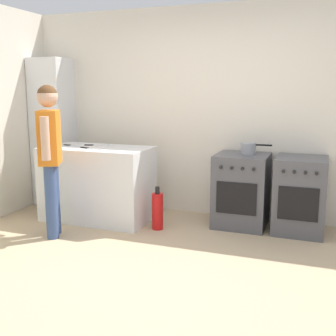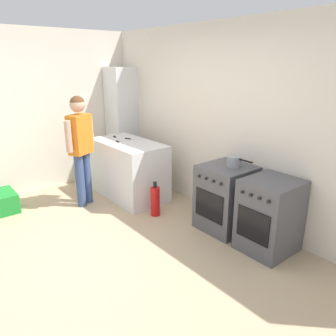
{
  "view_description": "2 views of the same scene",
  "coord_description": "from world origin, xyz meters",
  "px_view_note": "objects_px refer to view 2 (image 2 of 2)",
  "views": [
    {
      "loc": [
        1.22,
        -3.22,
        1.59
      ],
      "look_at": [
        -0.21,
        0.62,
        0.82
      ],
      "focal_mm": 45.0,
      "sensor_mm": 36.0,
      "label": 1
    },
    {
      "loc": [
        2.89,
        -1.42,
        2.08
      ],
      "look_at": [
        -0.04,
        0.94,
        0.86
      ],
      "focal_mm": 35.0,
      "sensor_mm": 36.0,
      "label": 2
    }
  ],
  "objects_px": {
    "knife_bread": "(117,138)",
    "knife_carving": "(120,143)",
    "fire_extinguisher": "(155,201)",
    "recycling_crate_lower": "(2,202)",
    "person": "(80,142)",
    "knife_chef": "(132,139)",
    "larder_cabinet": "(122,123)",
    "oven_left": "(226,198)",
    "oven_right": "(270,216)",
    "pot": "(234,161)"
  },
  "relations": [
    {
      "from": "fire_extinguisher",
      "to": "recycling_crate_lower",
      "type": "bearing_deg",
      "value": -132.76
    },
    {
      "from": "knife_carving",
      "to": "knife_bread",
      "type": "relative_size",
      "value": 0.95
    },
    {
      "from": "knife_carving",
      "to": "larder_cabinet",
      "type": "bearing_deg",
      "value": 146.71
    },
    {
      "from": "knife_chef",
      "to": "knife_bread",
      "type": "xyz_separation_m",
      "value": [
        -0.23,
        -0.15,
        -0.0
      ]
    },
    {
      "from": "pot",
      "to": "person",
      "type": "bearing_deg",
      "value": -149.24
    },
    {
      "from": "knife_bread",
      "to": "larder_cabinet",
      "type": "relative_size",
      "value": 0.17
    },
    {
      "from": "knife_bread",
      "to": "oven_left",
      "type": "bearing_deg",
      "value": 10.74
    },
    {
      "from": "oven_left",
      "to": "person",
      "type": "bearing_deg",
      "value": -149.78
    },
    {
      "from": "knife_chef",
      "to": "fire_extinguisher",
      "type": "xyz_separation_m",
      "value": [
        0.92,
        -0.24,
        -0.69
      ]
    },
    {
      "from": "knife_chef",
      "to": "fire_extinguisher",
      "type": "height_order",
      "value": "knife_chef"
    },
    {
      "from": "knife_chef",
      "to": "knife_carving",
      "type": "xyz_separation_m",
      "value": [
        0.09,
        -0.29,
        -0.0
      ]
    },
    {
      "from": "oven_right",
      "to": "person",
      "type": "xyz_separation_m",
      "value": [
        -2.51,
        -1.08,
        0.55
      ]
    },
    {
      "from": "knife_carving",
      "to": "fire_extinguisher",
      "type": "height_order",
      "value": "knife_carving"
    },
    {
      "from": "oven_right",
      "to": "pot",
      "type": "bearing_deg",
      "value": 174.66
    },
    {
      "from": "person",
      "to": "fire_extinguisher",
      "type": "xyz_separation_m",
      "value": [
        0.99,
        0.6,
        -0.76
      ]
    },
    {
      "from": "oven_left",
      "to": "person",
      "type": "xyz_separation_m",
      "value": [
        -1.86,
        -1.08,
        0.55
      ]
    },
    {
      "from": "knife_bread",
      "to": "knife_carving",
      "type": "bearing_deg",
      "value": -22.98
    },
    {
      "from": "oven_right",
      "to": "knife_carving",
      "type": "relative_size",
      "value": 2.58
    },
    {
      "from": "knife_bread",
      "to": "pot",
      "type": "bearing_deg",
      "value": 11.96
    },
    {
      "from": "oven_right",
      "to": "fire_extinguisher",
      "type": "xyz_separation_m",
      "value": [
        -1.53,
        -0.48,
        -0.21
      ]
    },
    {
      "from": "knife_carving",
      "to": "person",
      "type": "xyz_separation_m",
      "value": [
        -0.16,
        -0.56,
        0.07
      ]
    },
    {
      "from": "larder_cabinet",
      "to": "oven_left",
      "type": "bearing_deg",
      "value": -2.2
    },
    {
      "from": "knife_bread",
      "to": "person",
      "type": "relative_size",
      "value": 0.21
    },
    {
      "from": "oven_right",
      "to": "knife_carving",
      "type": "height_order",
      "value": "knife_carving"
    },
    {
      "from": "oven_right",
      "to": "oven_left",
      "type": "bearing_deg",
      "value": 180.0
    },
    {
      "from": "knife_bread",
      "to": "larder_cabinet",
      "type": "bearing_deg",
      "value": 142.11
    },
    {
      "from": "pot",
      "to": "knife_carving",
      "type": "height_order",
      "value": "pot"
    },
    {
      "from": "person",
      "to": "larder_cabinet",
      "type": "relative_size",
      "value": 0.82
    },
    {
      "from": "oven_right",
      "to": "knife_bread",
      "type": "relative_size",
      "value": 2.45
    },
    {
      "from": "pot",
      "to": "knife_carving",
      "type": "distance_m",
      "value": 1.85
    },
    {
      "from": "oven_left",
      "to": "knife_chef",
      "type": "bearing_deg",
      "value": -172.47
    },
    {
      "from": "knife_bread",
      "to": "person",
      "type": "distance_m",
      "value": 0.72
    },
    {
      "from": "pot",
      "to": "knife_chef",
      "type": "distance_m",
      "value": 1.87
    },
    {
      "from": "knife_carving",
      "to": "knife_chef",
      "type": "bearing_deg",
      "value": 108.08
    },
    {
      "from": "knife_chef",
      "to": "person",
      "type": "height_order",
      "value": "person"
    },
    {
      "from": "oven_left",
      "to": "knife_carving",
      "type": "xyz_separation_m",
      "value": [
        -1.7,
        -0.52,
        0.48
      ]
    },
    {
      "from": "person",
      "to": "fire_extinguisher",
      "type": "distance_m",
      "value": 1.38
    },
    {
      "from": "larder_cabinet",
      "to": "knife_bread",
      "type": "bearing_deg",
      "value": -37.89
    },
    {
      "from": "oven_left",
      "to": "fire_extinguisher",
      "type": "height_order",
      "value": "oven_left"
    },
    {
      "from": "knife_carving",
      "to": "larder_cabinet",
      "type": "relative_size",
      "value": 0.16
    },
    {
      "from": "oven_left",
      "to": "knife_bread",
      "type": "xyz_separation_m",
      "value": [
        -2.03,
        -0.38,
        0.48
      ]
    },
    {
      "from": "person",
      "to": "recycling_crate_lower",
      "type": "distance_m",
      "value": 1.44
    },
    {
      "from": "knife_carving",
      "to": "person",
      "type": "height_order",
      "value": "person"
    },
    {
      "from": "knife_chef",
      "to": "fire_extinguisher",
      "type": "bearing_deg",
      "value": -14.66
    },
    {
      "from": "knife_carving",
      "to": "larder_cabinet",
      "type": "distance_m",
      "value": 1.14
    },
    {
      "from": "oven_left",
      "to": "person",
      "type": "height_order",
      "value": "person"
    },
    {
      "from": "oven_left",
      "to": "recycling_crate_lower",
      "type": "relative_size",
      "value": 1.63
    },
    {
      "from": "larder_cabinet",
      "to": "knife_carving",
      "type": "bearing_deg",
      "value": -33.29
    },
    {
      "from": "person",
      "to": "knife_chef",
      "type": "bearing_deg",
      "value": 85.55
    },
    {
      "from": "oven_right",
      "to": "knife_bread",
      "type": "distance_m",
      "value": 2.75
    }
  ]
}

